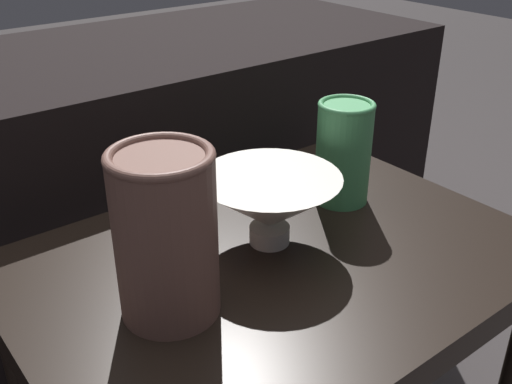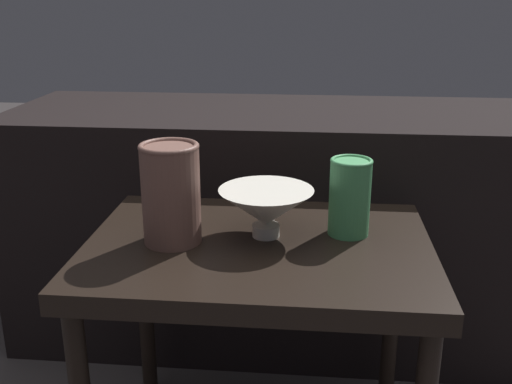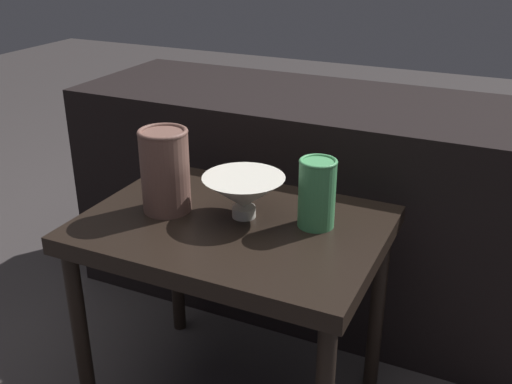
% 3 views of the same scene
% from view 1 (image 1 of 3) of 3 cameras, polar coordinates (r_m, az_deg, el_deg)
% --- Properties ---
extents(table, '(0.65, 0.47, 0.51)m').
position_cam_1_polar(table, '(0.80, 1.99, -9.71)').
color(table, black).
rests_on(table, ground_plane).
extents(couch_backdrop, '(1.44, 0.50, 0.65)m').
position_cam_1_polar(couch_backdrop, '(1.26, -14.24, -1.89)').
color(couch_backdrop, black).
rests_on(couch_backdrop, ground_plane).
extents(bowl, '(0.18, 0.18, 0.09)m').
position_cam_1_polar(bowl, '(0.76, 1.33, -1.06)').
color(bowl, silver).
rests_on(bowl, table).
extents(vase_textured_left, '(0.11, 0.11, 0.19)m').
position_cam_1_polar(vase_textured_left, '(0.63, -8.60, -3.91)').
color(vase_textured_left, brown).
rests_on(vase_textured_left, table).
extents(vase_colorful_right, '(0.08, 0.08, 0.15)m').
position_cam_1_polar(vase_colorful_right, '(0.87, 8.34, 3.85)').
color(vase_colorful_right, '#47995B').
rests_on(vase_colorful_right, table).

